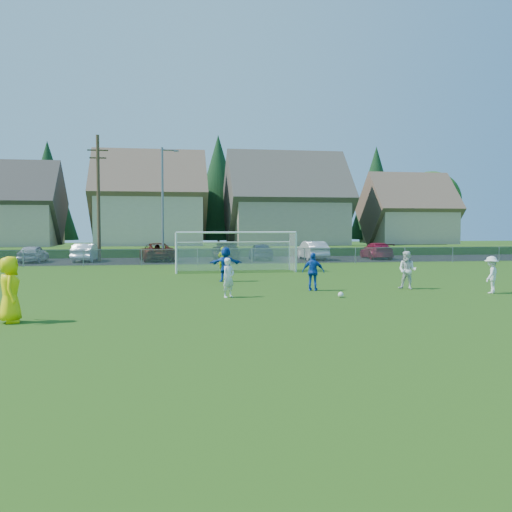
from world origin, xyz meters
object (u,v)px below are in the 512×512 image
(player_white_a, at_px, (228,278))
(car_b, at_px, (86,252))
(goalkeeper, at_px, (223,260))
(car_c, at_px, (157,252))
(player_blue_b, at_px, (226,264))
(soccer_goal, at_px, (235,245))
(player_blue_a, at_px, (313,272))
(car_a, at_px, (33,254))
(soccer_ball, at_px, (341,295))
(car_g, at_px, (376,251))
(player_white_b, at_px, (407,270))
(car_e, at_px, (261,251))
(car_d, at_px, (226,251))
(referee, at_px, (10,290))
(player_white_c, at_px, (491,275))
(car_f, at_px, (312,250))

(player_white_a, xyz_separation_m, car_b, (-8.79, 23.74, -0.06))
(goalkeeper, relative_size, car_c, 0.30)
(player_blue_b, xyz_separation_m, soccer_goal, (1.24, 6.06, 0.74))
(player_white_a, relative_size, player_blue_a, 0.94)
(car_a, height_order, car_b, car_b)
(soccer_ball, distance_m, player_white_a, 4.50)
(player_blue_b, distance_m, car_c, 17.78)
(player_blue_b, bearing_deg, car_b, -55.51)
(player_blue_b, height_order, car_b, player_blue_b)
(player_blue_a, distance_m, car_g, 24.66)
(car_g, bearing_deg, player_white_a, 62.07)
(car_a, xyz_separation_m, car_b, (3.90, 0.53, 0.04))
(player_white_b, height_order, car_g, player_white_b)
(player_white_a, distance_m, car_e, 23.85)
(soccer_ball, xyz_separation_m, car_d, (-1.95, 24.17, 0.65))
(soccer_ball, relative_size, player_blue_b, 0.12)
(player_blue_b, relative_size, goalkeeper, 1.14)
(referee, bearing_deg, car_g, -52.13)
(goalkeeper, height_order, car_a, goalkeeper)
(referee, xyz_separation_m, car_e, (12.26, 27.82, -0.26))
(car_b, height_order, car_d, car_d)
(player_blue_b, height_order, car_c, player_blue_b)
(referee, xyz_separation_m, player_white_b, (15.14, 6.07, -0.12))
(player_white_c, height_order, car_f, car_f)
(car_b, xyz_separation_m, car_g, (24.36, -0.35, -0.02))
(soccer_ball, bearing_deg, goalkeeper, 105.35)
(car_a, bearing_deg, player_white_a, 121.75)
(player_white_a, height_order, car_d, player_white_a)
(car_a, relative_size, car_b, 0.91)
(referee, relative_size, player_blue_b, 1.10)
(car_c, distance_m, car_f, 12.97)
(soccer_ball, distance_m, soccer_goal, 13.33)
(player_white_c, bearing_deg, car_d, -113.48)
(referee, xyz_separation_m, car_f, (16.66, 27.67, -0.19))
(car_b, bearing_deg, player_blue_a, 123.99)
(car_b, bearing_deg, player_white_c, 133.43)
(player_white_a, relative_size, car_c, 0.30)
(referee, relative_size, player_white_c, 1.24)
(car_d, distance_m, car_f, 7.31)
(car_e, bearing_deg, player_white_b, 100.15)
(car_d, bearing_deg, soccer_ball, 97.75)
(player_blue_b, bearing_deg, car_g, -124.68)
(referee, bearing_deg, player_white_a, -69.85)
(soccer_ball, distance_m, player_white_b, 4.49)
(soccer_goal, bearing_deg, car_b, 132.68)
(car_g, bearing_deg, soccer_ball, 70.84)
(car_f, relative_size, soccer_goal, 0.64)
(referee, height_order, soccer_goal, soccer_goal)
(soccer_ball, bearing_deg, car_e, 87.74)
(soccer_ball, height_order, car_e, car_e)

